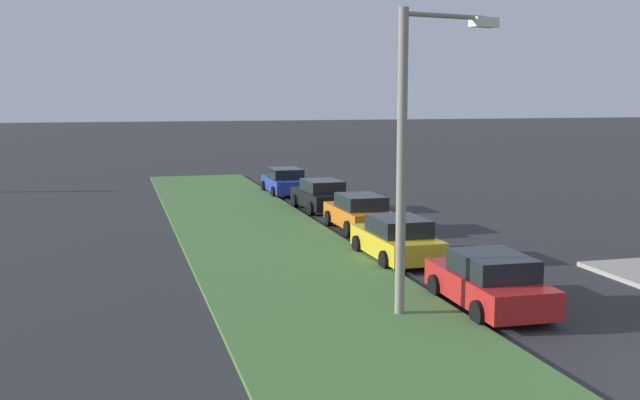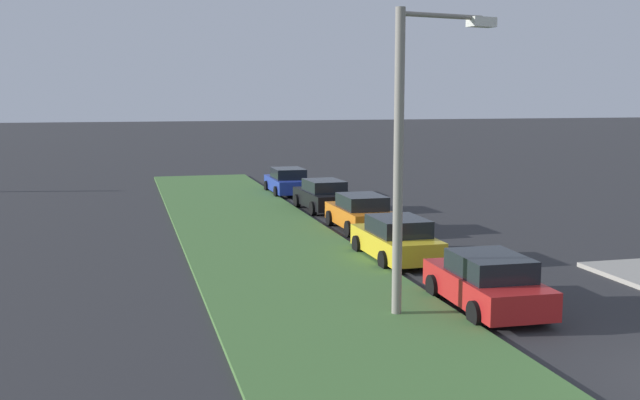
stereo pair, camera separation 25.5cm
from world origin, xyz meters
The scene contains 7 objects.
grass_median centered at (10.00, 6.13, 0.06)m, with size 60.00×6.00×0.12m, color #477238.
parked_car_red centered at (6.15, 2.20, 0.72)m, with size 4.34×2.10×1.47m.
parked_car_yellow centered at (12.27, 2.41, 0.72)m, with size 4.32×2.06×1.47m.
parked_car_orange centered at (18.05, 1.83, 0.72)m, with size 4.32×2.06×1.47m.
parked_car_black centered at (23.65, 1.93, 0.72)m, with size 4.38×2.18×1.47m.
parked_car_blue centered at (29.81, 2.34, 0.72)m, with size 4.31×2.04×1.47m.
streetlight centered at (6.15, 4.33, 4.39)m, with size 0.91×2.84×7.50m.
Camera 1 is at (-11.17, 11.34, 5.46)m, focal length 43.09 mm.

